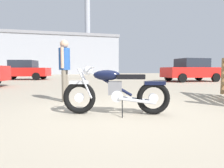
% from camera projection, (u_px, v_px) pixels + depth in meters
% --- Properties ---
extents(ground_plane, '(80.00, 80.00, 0.00)m').
position_uv_depth(ground_plane, '(122.00, 111.00, 3.86)').
color(ground_plane, tan).
extents(vintage_motorcycle, '(2.07, 0.70, 0.94)m').
position_uv_depth(vintage_motorcycle, '(115.00, 91.00, 3.59)').
color(vintage_motorcycle, black).
rests_on(vintage_motorcycle, ground_plane).
extents(bystander, '(0.30, 0.45, 1.66)m').
position_uv_depth(bystander, '(65.00, 64.00, 5.01)').
color(bystander, '#706656').
rests_on(bystander, ground_plane).
extents(dark_sedan_left, '(4.36, 2.25, 1.67)m').
position_uv_depth(dark_sedan_left, '(192.00, 70.00, 13.57)').
color(dark_sedan_left, black).
rests_on(dark_sedan_left, ground_plane).
extents(red_hatchback_near, '(4.35, 2.25, 1.67)m').
position_uv_depth(red_hatchback_near, '(24.00, 70.00, 15.98)').
color(red_hatchback_near, black).
rests_on(red_hatchback_near, ground_plane).
extents(industrial_building, '(22.66, 12.76, 16.17)m').
position_uv_depth(industrial_building, '(62.00, 55.00, 38.03)').
color(industrial_building, '#9EA0A8').
rests_on(industrial_building, ground_plane).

